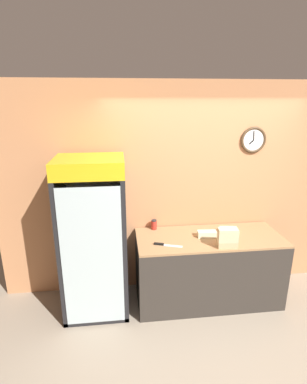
# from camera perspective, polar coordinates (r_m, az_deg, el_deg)

# --- Properties ---
(ground_plane) EXTENTS (14.00, 14.00, 0.00)m
(ground_plane) POSITION_cam_1_polar(r_m,az_deg,el_deg) (3.55, 14.61, -27.68)
(ground_plane) COLOR gray
(wall_back) EXTENTS (5.20, 0.09, 2.70)m
(wall_back) POSITION_cam_1_polar(r_m,az_deg,el_deg) (3.94, 9.35, 0.53)
(wall_back) COLOR tan
(wall_back) RESTS_ON ground_plane
(prep_counter) EXTENTS (1.78, 0.72, 0.87)m
(prep_counter) POSITION_cam_1_polar(r_m,az_deg,el_deg) (3.96, 10.29, -14.06)
(prep_counter) COLOR #332D28
(prep_counter) RESTS_ON ground_plane
(beverage_cooler) EXTENTS (0.74, 0.71, 1.89)m
(beverage_cooler) POSITION_cam_1_polar(r_m,az_deg,el_deg) (3.59, -11.27, -6.80)
(beverage_cooler) COLOR black
(beverage_cooler) RESTS_ON ground_plane
(sandwich_stack_bottom) EXTENTS (0.23, 0.13, 0.08)m
(sandwich_stack_bottom) POSITION_cam_1_polar(r_m,az_deg,el_deg) (3.53, 13.85, -9.62)
(sandwich_stack_bottom) COLOR tan
(sandwich_stack_bottom) RESTS_ON prep_counter
(sandwich_stack_middle) EXTENTS (0.23, 0.14, 0.08)m
(sandwich_stack_middle) POSITION_cam_1_polar(r_m,az_deg,el_deg) (3.50, 13.94, -8.52)
(sandwich_stack_middle) COLOR beige
(sandwich_stack_middle) RESTS_ON sandwich_stack_bottom
(sandwich_stack_top) EXTENTS (0.23, 0.14, 0.08)m
(sandwich_stack_top) POSITION_cam_1_polar(r_m,az_deg,el_deg) (3.47, 14.03, -7.40)
(sandwich_stack_top) COLOR beige
(sandwich_stack_top) RESTS_ON sandwich_stack_middle
(sandwich_flat_left) EXTENTS (0.23, 0.14, 0.07)m
(sandwich_flat_left) POSITION_cam_1_polar(r_m,az_deg,el_deg) (3.89, 14.10, -7.05)
(sandwich_flat_left) COLOR beige
(sandwich_flat_left) RESTS_ON prep_counter
(sandwich_flat_right) EXTENTS (0.23, 0.11, 0.07)m
(sandwich_flat_right) POSITION_cam_1_polar(r_m,az_deg,el_deg) (3.72, 10.15, -7.88)
(sandwich_flat_right) COLOR beige
(sandwich_flat_right) RESTS_ON prep_counter
(chefs_knife) EXTENTS (0.32, 0.14, 0.02)m
(chefs_knife) POSITION_cam_1_polar(r_m,az_deg,el_deg) (3.49, 2.02, -9.99)
(chefs_knife) COLOR silver
(chefs_knife) RESTS_ON prep_counter
(condiment_jar) EXTENTS (0.07, 0.07, 0.13)m
(condiment_jar) POSITION_cam_1_polar(r_m,az_deg,el_deg) (3.86, 0.10, -6.23)
(condiment_jar) COLOR #B72D23
(condiment_jar) RESTS_ON prep_counter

